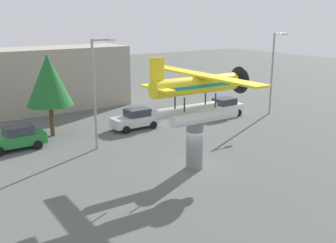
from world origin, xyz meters
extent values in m
plane|color=#515651|center=(0.00, 0.00, 0.00)|extent=(140.00, 140.00, 0.00)
cylinder|color=slate|center=(0.00, 0.00, 1.65)|extent=(1.10, 1.10, 3.31)
cylinder|color=silver|center=(-0.02, -1.00, 3.66)|extent=(4.81, 0.80, 0.70)
cylinder|color=#333338|center=(1.19, -0.53, 4.46)|extent=(0.10, 0.10, 0.90)
cylinder|color=#333338|center=(-1.21, -0.47, 4.46)|extent=(0.10, 0.10, 0.90)
cylinder|color=silver|center=(0.02, 1.00, 3.66)|extent=(4.81, 0.80, 0.70)
cylinder|color=#333338|center=(1.21, 0.47, 4.46)|extent=(0.10, 0.10, 0.90)
cylinder|color=#333338|center=(-1.19, 0.53, 4.46)|extent=(0.10, 0.10, 0.90)
cylinder|color=yellow|center=(0.00, 0.00, 5.46)|extent=(6.22, 1.23, 1.10)
cube|color=teal|center=(0.20, 0.00, 5.46)|extent=(4.36, 1.23, 0.20)
cone|color=#262628|center=(3.25, -0.07, 5.46)|extent=(0.72, 0.89, 0.88)
cylinder|color=black|center=(3.65, -0.08, 5.46)|extent=(0.08, 1.80, 1.80)
cube|color=yellow|center=(0.40, -0.01, 6.07)|extent=(1.32, 10.42, 0.12)
cube|color=yellow|center=(-2.80, 0.06, 5.56)|extent=(0.76, 2.81, 0.10)
cube|color=yellow|center=(-2.80, 0.06, 6.66)|extent=(0.90, 0.14, 1.30)
cube|color=#237A38|center=(-8.52, 10.49, 0.72)|extent=(4.20, 1.70, 0.80)
cube|color=#2D333D|center=(-8.27, 10.49, 1.44)|extent=(2.00, 1.56, 0.64)
cylinder|color=black|center=(-9.87, 9.59, 0.32)|extent=(0.64, 0.22, 0.64)
cylinder|color=black|center=(-7.17, 11.39, 0.32)|extent=(0.64, 0.22, 0.64)
cylinder|color=black|center=(-7.17, 9.59, 0.32)|extent=(0.64, 0.22, 0.64)
cube|color=silver|center=(1.53, 10.29, 0.72)|extent=(4.20, 1.70, 0.80)
cube|color=#2D333D|center=(1.78, 10.29, 1.44)|extent=(2.00, 1.56, 0.64)
cylinder|color=black|center=(0.18, 11.19, 0.32)|extent=(0.64, 0.22, 0.64)
cylinder|color=black|center=(0.18, 9.39, 0.32)|extent=(0.64, 0.22, 0.64)
cylinder|color=black|center=(2.88, 11.19, 0.32)|extent=(0.64, 0.22, 0.64)
cylinder|color=black|center=(2.88, 9.39, 0.32)|extent=(0.64, 0.22, 0.64)
cube|color=white|center=(10.91, 9.33, 0.72)|extent=(4.20, 1.70, 0.80)
cube|color=#2D333D|center=(11.16, 9.33, 1.44)|extent=(2.00, 1.56, 0.64)
cylinder|color=black|center=(9.56, 10.23, 0.32)|extent=(0.64, 0.22, 0.64)
cylinder|color=black|center=(9.56, 8.43, 0.32)|extent=(0.64, 0.22, 0.64)
cylinder|color=black|center=(12.26, 10.23, 0.32)|extent=(0.64, 0.22, 0.64)
cylinder|color=black|center=(12.26, 8.43, 0.32)|extent=(0.64, 0.22, 0.64)
cylinder|color=gray|center=(-3.56, 7.17, 4.03)|extent=(0.18, 0.18, 8.05)
cylinder|color=gray|center=(-2.76, 7.17, 7.95)|extent=(1.60, 0.12, 0.12)
cube|color=silver|center=(-2.06, 7.17, 7.90)|extent=(0.50, 0.28, 0.20)
cylinder|color=gray|center=(15.55, 7.41, 3.99)|extent=(0.18, 0.18, 7.99)
cylinder|color=gray|center=(16.35, 7.41, 7.89)|extent=(1.60, 0.12, 0.12)
cube|color=silver|center=(17.05, 7.41, 7.84)|extent=(0.50, 0.28, 0.20)
cube|color=#9E9384|center=(-0.92, 22.00, 3.21)|extent=(14.24, 5.55, 6.43)
cylinder|color=brown|center=(-5.11, 12.35, 1.29)|extent=(0.36, 0.36, 2.58)
cone|color=#1E6028|center=(-5.11, 12.35, 4.63)|extent=(3.69, 3.69, 4.10)
camera|label=1|loc=(-15.17, -18.91, 9.61)|focal=42.47mm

